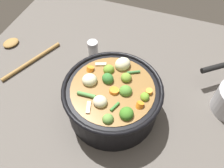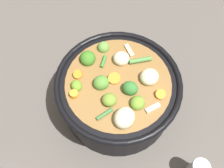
# 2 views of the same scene
# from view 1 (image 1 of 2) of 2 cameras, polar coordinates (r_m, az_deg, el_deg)

# --- Properties ---
(ground_plane) EXTENTS (1.10, 1.10, 0.00)m
(ground_plane) POSITION_cam_1_polar(r_m,az_deg,el_deg) (0.73, 0.12, -6.44)
(ground_plane) COLOR #514C47
(cooking_pot) EXTENTS (0.28, 0.28, 0.14)m
(cooking_pot) POSITION_cam_1_polar(r_m,az_deg,el_deg) (0.68, 0.14, -3.63)
(cooking_pot) COLOR black
(cooking_pot) RESTS_ON ground_plane
(wooden_spoon) EXTENTS (0.22, 0.23, 0.01)m
(wooden_spoon) POSITION_cam_1_polar(r_m,az_deg,el_deg) (0.95, -21.48, 7.45)
(wooden_spoon) COLOR olive
(wooden_spoon) RESTS_ON ground_plane
(salt_shaker) EXTENTS (0.04, 0.04, 0.08)m
(salt_shaker) POSITION_cam_1_polar(r_m,az_deg,el_deg) (0.85, -4.68, 8.33)
(salt_shaker) COLOR silver
(salt_shaker) RESTS_ON ground_plane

